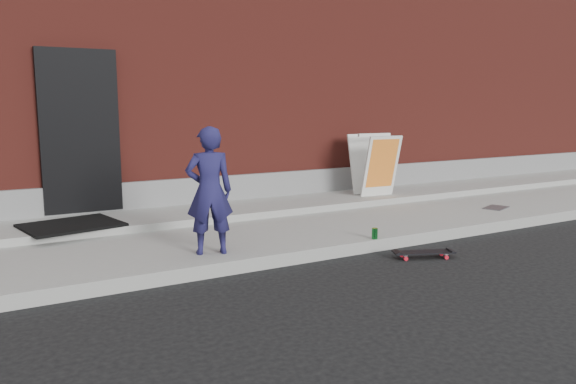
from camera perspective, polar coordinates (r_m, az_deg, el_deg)
ground at (r=6.78m, az=7.17°, el=-6.34°), size 80.00×80.00×0.00m
sidewalk at (r=7.98m, az=0.73°, el=-3.39°), size 20.00×3.00×0.15m
apron at (r=8.73m, az=-2.25°, el=-1.50°), size 20.00×1.20×0.10m
building at (r=12.87m, az=-11.97°, el=11.94°), size 20.00×8.10×5.00m
child at (r=6.14m, az=-8.00°, el=0.12°), size 0.58×0.46×1.40m
skateboard at (r=6.76m, az=13.64°, el=-6.02°), size 0.72×0.44×0.08m
pizza_sign at (r=9.60m, az=8.77°, el=2.80°), size 0.68×0.78×1.04m
soda_can at (r=6.93m, az=8.81°, el=-4.19°), size 0.09×0.09×0.13m
doormat at (r=7.60m, az=-21.16°, el=-3.15°), size 1.28×1.11×0.03m
utility_plate at (r=9.47m, az=20.38°, el=-1.50°), size 0.51×0.42×0.01m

